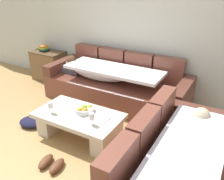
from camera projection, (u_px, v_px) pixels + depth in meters
The scene contains 13 objects.
ground_plane at pixel (59, 153), 3.16m from camera, with size 14.00×14.00×0.00m, color #A7804B.
back_wall at pixel (132, 23), 4.28m from camera, with size 9.00×0.10×2.70m, color beige.
couch_along_wall at pixel (114, 85), 4.34m from camera, with size 2.56×0.92×0.88m.
couch_near_window at pixel (176, 171), 2.40m from camera, with size 0.92×2.02×0.88m.
coffee_table at pixel (79, 122), 3.39m from camera, with size 1.20×0.68×0.38m.
fruit_bowl at pixel (85, 109), 3.36m from camera, with size 0.28×0.28×0.10m.
wine_glass_near_left at pixel (50, 105), 3.30m from camera, with size 0.07×0.07×0.17m.
wine_glass_near_right at pixel (91, 117), 3.04m from camera, with size 0.07×0.07×0.17m.
open_magazine at pixel (99, 117), 3.23m from camera, with size 0.28×0.21×0.01m, color white.
side_cabinet at pixel (49, 66), 5.31m from camera, with size 0.72×0.44×0.64m.
book_stack_on_cabinet at pixel (44, 48), 5.19m from camera, with size 0.17×0.20×0.12m.
pair_of_shoes at pixel (51, 164), 2.92m from camera, with size 0.33×0.29×0.09m.
crumpled_garment at pixel (32, 122), 3.74m from camera, with size 0.40×0.32×0.12m, color #191933.
Camera 1 is at (1.86, -1.84, 2.09)m, focal length 38.75 mm.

